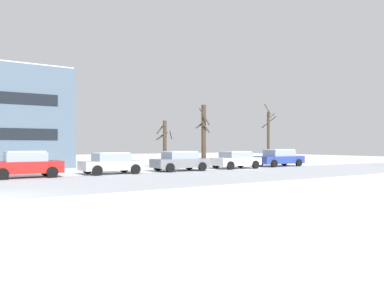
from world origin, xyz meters
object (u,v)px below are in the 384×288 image
(parked_car_white, at_px, (236,160))
(parked_car_blue, at_px, (279,158))
(parked_car_red, at_px, (25,164))
(parked_car_silver, at_px, (111,163))
(parked_car_gray, at_px, (180,161))

(parked_car_white, bearing_deg, parked_car_blue, 3.20)
(parked_car_white, height_order, parked_car_blue, parked_car_blue)
(parked_car_red, relative_size, parked_car_blue, 0.88)
(parked_car_silver, distance_m, parked_car_gray, 5.28)
(parked_car_red, xyz_separation_m, parked_car_white, (15.85, 0.01, -0.06))
(parked_car_red, relative_size, parked_car_white, 1.03)
(parked_car_red, bearing_deg, parked_car_gray, -0.05)
(parked_car_white, bearing_deg, parked_car_gray, -179.78)
(parked_car_red, bearing_deg, parked_car_white, 0.04)
(parked_car_blue, bearing_deg, parked_car_gray, -178.29)
(parked_car_silver, distance_m, parked_car_white, 10.57)
(parked_car_silver, bearing_deg, parked_car_white, -0.05)
(parked_car_red, relative_size, parked_car_silver, 1.02)
(parked_car_blue, bearing_deg, parked_car_silver, -178.97)
(parked_car_silver, bearing_deg, parked_car_red, -179.80)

